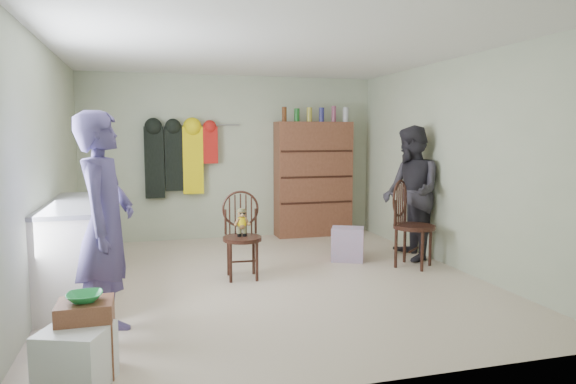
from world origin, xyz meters
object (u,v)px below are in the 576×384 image
object	(u,v)px
counter	(81,248)
dresser	(313,179)
chair_far	(409,220)
chair_front	(242,230)

from	to	relation	value
counter	dresser	distance (m)	3.96
dresser	chair_far	bearing A→B (deg)	-76.87
counter	dresser	world-z (taller)	dresser
chair_front	dresser	size ratio (longest dim) A/B	0.47
counter	chair_front	xyz separation A→B (m)	(1.66, 0.19, 0.07)
counter	chair_far	xyz separation A→B (m)	(3.71, 0.13, 0.09)
chair_front	dresser	distance (m)	2.64
chair_front	counter	bearing A→B (deg)	-168.81
dresser	chair_front	bearing A→B (deg)	-126.19
chair_far	counter	bearing A→B (deg)	139.62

